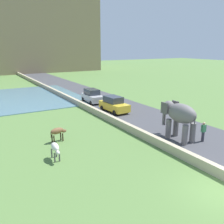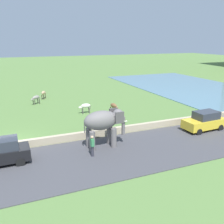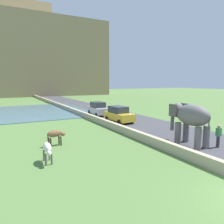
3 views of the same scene
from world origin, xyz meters
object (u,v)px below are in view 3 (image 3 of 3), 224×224
Objects in this scene: car_silver at (98,109)px; cow_brown at (55,134)px; person_beside_elephant at (218,136)px; cow_white at (47,149)px; elephant at (190,117)px; car_yellow at (119,114)px.

car_silver reaches higher than cow_brown.
person_beside_elephant is 1.17× the size of cow_white.
car_silver is (0.00, 15.50, -1.14)m from elephant.
car_silver is at bearing 94.35° from person_beside_elephant.
elephant is at bearing 133.00° from person_beside_elephant.
elephant is 0.85× the size of car_yellow.
cow_brown is (-8.41, -5.53, -0.06)m from car_yellow.
elephant is 0.86× the size of car_silver.
cow_brown is (-8.41, 4.43, -1.20)m from elephant.
car_yellow is at bearing -90.05° from car_silver.
car_yellow reaches higher than cow_white.
car_yellow is 12.85m from cow_white.
car_yellow reaches higher than person_beside_elephant.
person_beside_elephant is 0.40× the size of car_yellow.
elephant is 2.48× the size of cow_white.
elephant is at bearing -90.00° from car_yellow.
cow_white is at bearing -111.10° from cow_brown.
car_yellow is (-0.00, 9.96, -1.14)m from elephant.
person_beside_elephant reaches higher than cow_brown.
person_beside_elephant is at bearing -30.95° from cow_brown.
car_silver is (-1.29, 16.89, 0.03)m from person_beside_elephant.
elephant is at bearing -27.80° from cow_brown.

